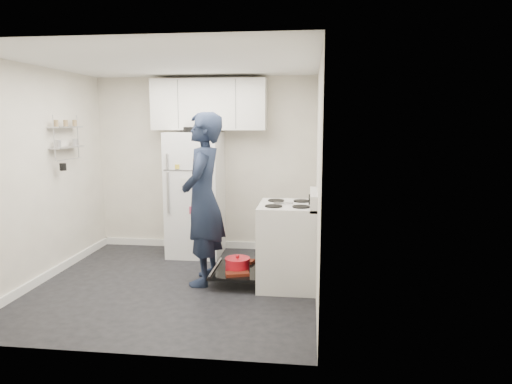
# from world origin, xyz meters

# --- Properties ---
(room) EXTENTS (3.21, 3.21, 2.51)m
(room) POSITION_xyz_m (-0.03, 0.03, 1.21)
(room) COLOR black
(room) RESTS_ON ground
(electric_range) EXTENTS (0.66, 0.76, 1.10)m
(electric_range) POSITION_xyz_m (1.26, 0.15, 0.47)
(electric_range) COLOR silver
(electric_range) RESTS_ON ground
(open_oven_door) EXTENTS (0.55, 0.72, 0.22)m
(open_oven_door) POSITION_xyz_m (0.69, 0.13, 0.19)
(open_oven_door) COLOR black
(open_oven_door) RESTS_ON ground
(refrigerator) EXTENTS (0.72, 0.74, 1.79)m
(refrigerator) POSITION_xyz_m (-0.07, 1.25, 0.87)
(refrigerator) COLOR white
(refrigerator) RESTS_ON ground
(upper_cabinets) EXTENTS (1.60, 0.33, 0.70)m
(upper_cabinets) POSITION_xyz_m (0.10, 1.43, 2.10)
(upper_cabinets) COLOR silver
(upper_cabinets) RESTS_ON room
(wall_shelf_rack) EXTENTS (0.14, 0.60, 0.61)m
(wall_shelf_rack) POSITION_xyz_m (-1.52, 0.49, 1.68)
(wall_shelf_rack) COLOR #B2B2B7
(wall_shelf_rack) RESTS_ON room
(person) EXTENTS (0.48, 0.73, 1.98)m
(person) POSITION_xyz_m (0.30, 0.13, 0.99)
(person) COLOR #182136
(person) RESTS_ON ground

